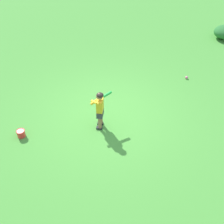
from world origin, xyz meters
name	(u,v)px	position (x,y,z in m)	size (l,w,h in m)	color
ground_plane	(107,114)	(0.00, 0.00, 0.00)	(40.00, 40.00, 0.00)	#479338
child_batter	(100,107)	(0.43, -0.25, 0.65)	(0.45, 0.59, 1.08)	#232328
play_ball_midfield	(187,77)	(-1.26, 2.72, 0.04)	(0.09, 0.09, 0.09)	pink
toy_bucket	(21,133)	(0.45, -2.25, 0.10)	(0.22, 0.22, 0.19)	red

